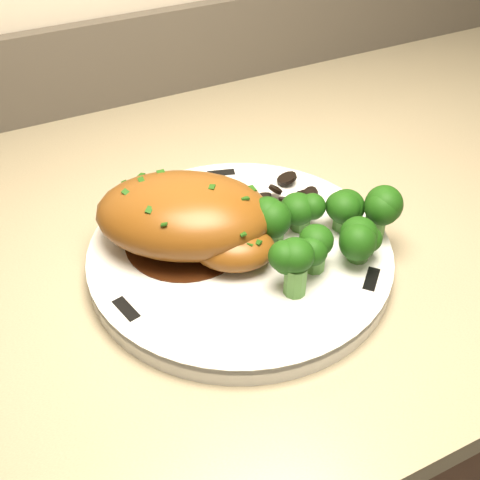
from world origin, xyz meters
name	(u,v)px	position (x,y,z in m)	size (l,w,h in m)	color
counter	(364,374)	(-0.10, 1.67, 0.41)	(1.90, 0.64, 0.94)	brown
plate	(240,255)	(-0.36, 1.61, 0.83)	(0.30, 0.30, 0.02)	silver
rim_accent_0	(221,173)	(-0.32, 1.74, 0.84)	(0.03, 0.01, 0.00)	black
rim_accent_1	(126,309)	(-0.48, 1.58, 0.84)	(0.03, 0.01, 0.00)	black
rim_accent_2	(371,279)	(-0.27, 1.52, 0.84)	(0.03, 0.01, 0.00)	black
gravy_pool	(186,240)	(-0.40, 1.64, 0.84)	(0.12, 0.12, 0.00)	#37180A
chicken_breast	(190,218)	(-0.40, 1.64, 0.87)	(0.21, 0.19, 0.07)	brown
mushroom_pile	(273,203)	(-0.30, 1.66, 0.85)	(0.10, 0.07, 0.03)	black
broccoli_florets	(325,229)	(-0.29, 1.57, 0.87)	(0.14, 0.11, 0.05)	#508B3A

